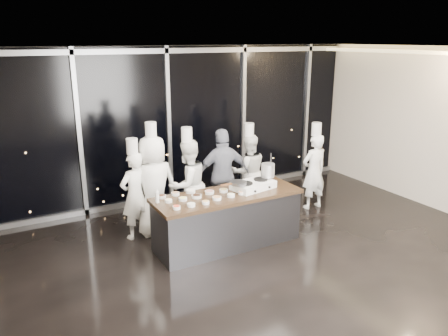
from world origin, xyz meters
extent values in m
plane|color=black|center=(0.00, 0.00, 0.00)|extent=(9.00, 9.00, 0.00)
cube|color=beige|center=(0.00, 3.50, 1.60)|extent=(9.00, 0.02, 3.20)
cube|color=white|center=(0.00, 0.00, 3.20)|extent=(9.00, 7.00, 0.02)
cube|color=black|center=(0.00, 3.44, 1.60)|extent=(8.90, 0.04, 3.18)
cube|color=#96989E|center=(0.00, 3.39, 3.10)|extent=(8.90, 0.08, 0.10)
cube|color=#96989E|center=(0.00, 3.39, 0.05)|extent=(8.90, 0.08, 0.10)
cube|color=#96989E|center=(-1.80, 3.39, 1.60)|extent=(0.08, 0.08, 3.20)
cube|color=#96989E|center=(0.00, 3.39, 1.60)|extent=(0.08, 0.08, 3.20)
cube|color=#96989E|center=(1.80, 3.39, 1.60)|extent=(0.08, 0.08, 3.20)
cube|color=#96989E|center=(3.60, 3.39, 1.60)|extent=(0.08, 0.08, 3.20)
cube|color=#3D3D42|center=(0.00, 0.90, 0.42)|extent=(2.40, 0.80, 0.84)
cube|color=#3A2618|center=(0.00, 0.90, 0.87)|extent=(2.46, 0.86, 0.06)
cube|color=white|center=(0.51, 0.92, 0.96)|extent=(0.77, 0.55, 0.12)
cylinder|color=black|center=(0.34, 0.89, 1.03)|extent=(0.28, 0.28, 0.02)
cylinder|color=black|center=(0.68, 0.95, 1.03)|extent=(0.28, 0.28, 0.02)
cylinder|color=black|center=(0.39, 0.67, 0.95)|extent=(0.04, 0.03, 0.04)
cylinder|color=black|center=(0.71, 0.73, 0.95)|extent=(0.04, 0.03, 0.04)
cylinder|color=slate|center=(0.20, 0.88, 1.06)|extent=(0.31, 0.31, 0.05)
cube|color=#4C2B14|center=(-0.03, 0.83, 1.07)|extent=(0.20, 0.06, 0.02)
cylinder|color=silver|center=(0.84, 0.98, 1.16)|extent=(0.27, 0.27, 0.23)
cylinder|color=silver|center=(-0.98, 0.69, 0.92)|extent=(0.12, 0.12, 0.04)
cylinder|color=red|center=(-0.98, 0.69, 0.94)|extent=(0.10, 0.10, 0.01)
cylinder|color=silver|center=(-0.98, 1.01, 0.92)|extent=(0.11, 0.11, 0.04)
cylinder|color=beige|center=(-0.98, 1.01, 0.94)|extent=(0.09, 0.09, 0.01)
cylinder|color=silver|center=(-1.01, 1.23, 0.92)|extent=(0.13, 0.13, 0.04)
cylinder|color=#371C10|center=(-1.01, 1.23, 0.94)|extent=(0.11, 0.11, 0.01)
cylinder|color=silver|center=(-0.75, 0.68, 0.92)|extent=(0.12, 0.12, 0.04)
cylinder|color=silver|center=(-0.75, 0.68, 0.94)|extent=(0.10, 0.10, 0.01)
cylinder|color=silver|center=(-0.76, 0.97, 0.92)|extent=(0.13, 0.13, 0.04)
cylinder|color=#EAE775|center=(-0.76, 0.97, 0.94)|extent=(0.11, 0.11, 0.01)
cylinder|color=silver|center=(-0.77, 1.25, 0.92)|extent=(0.13, 0.13, 0.04)
cylinder|color=#9B6E4D|center=(-0.77, 1.25, 0.94)|extent=(0.11, 0.11, 0.01)
cylinder|color=silver|center=(-0.51, 0.67, 0.92)|extent=(0.11, 0.11, 0.04)
cylinder|color=tan|center=(-0.51, 0.67, 0.94)|extent=(0.09, 0.09, 0.01)
cylinder|color=silver|center=(-0.52, 0.98, 0.92)|extent=(0.16, 0.16, 0.04)
cylinder|color=black|center=(-0.52, 0.98, 0.94)|extent=(0.13, 0.13, 0.01)
cylinder|color=silver|center=(-0.50, 1.25, 0.92)|extent=(0.16, 0.16, 0.04)
cylinder|color=white|center=(-0.50, 1.25, 0.94)|extent=(0.13, 0.13, 0.01)
cylinder|color=silver|center=(-0.27, 0.75, 0.92)|extent=(0.14, 0.14, 0.04)
cylinder|color=tan|center=(-0.27, 0.75, 0.94)|extent=(0.12, 0.12, 0.01)
cylinder|color=silver|center=(-0.25, 1.05, 0.92)|extent=(0.15, 0.15, 0.04)
cylinder|color=#AB6D62|center=(-0.25, 1.05, 0.94)|extent=(0.12, 0.12, 0.01)
cylinder|color=silver|center=(-0.02, 0.75, 0.92)|extent=(0.12, 0.12, 0.04)
cylinder|color=#F5F2C3|center=(-0.02, 0.75, 0.94)|extent=(0.10, 0.10, 0.01)
cylinder|color=silver|center=(-0.01, 1.01, 0.92)|extent=(0.14, 0.14, 0.04)
cylinder|color=olive|center=(-0.01, 1.01, 0.94)|extent=(0.11, 0.11, 0.01)
cylinder|color=silver|center=(0.21, 0.78, 0.92)|extent=(0.13, 0.13, 0.04)
cylinder|color=#FC9254|center=(0.21, 0.78, 0.94)|extent=(0.11, 0.11, 0.01)
cylinder|color=silver|center=(-1.14, 1.08, 0.99)|extent=(0.06, 0.06, 0.17)
cone|color=silver|center=(-1.14, 1.08, 1.10)|extent=(0.05, 0.05, 0.06)
imported|color=white|center=(-1.24, 1.90, 0.77)|extent=(0.64, 0.51, 1.53)
cylinder|color=silver|center=(-1.24, 1.90, 1.63)|extent=(0.24, 0.24, 0.26)
imported|color=white|center=(-0.91, 1.90, 0.89)|extent=(0.90, 0.62, 1.77)
cylinder|color=silver|center=(-0.91, 1.90, 1.87)|extent=(0.20, 0.20, 0.26)
imported|color=white|center=(-0.27, 1.86, 0.82)|extent=(0.94, 0.82, 1.63)
cylinder|color=silver|center=(-0.27, 1.86, 1.73)|extent=(0.24, 0.24, 0.26)
imported|color=#131D36|center=(0.46, 1.89, 0.88)|extent=(1.09, 0.61, 1.76)
imported|color=white|center=(1.19, 2.16, 0.76)|extent=(0.86, 0.74, 1.52)
cylinder|color=silver|center=(1.19, 2.16, 1.62)|extent=(0.23, 0.23, 0.26)
imported|color=white|center=(2.34, 1.52, 0.77)|extent=(0.56, 0.37, 1.53)
cylinder|color=silver|center=(2.34, 1.52, 1.63)|extent=(0.19, 0.19, 0.26)
camera|label=1|loc=(-3.27, -4.95, 3.34)|focal=35.00mm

